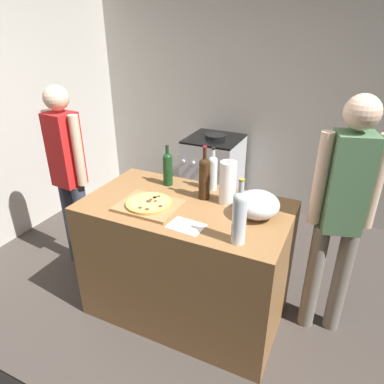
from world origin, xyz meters
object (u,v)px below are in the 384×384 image
Objects in this scene: paper_towel_roll at (228,183)px; wine_bottle_amber at (213,171)px; person_in_stripes at (68,170)px; person_in_red at (342,209)px; wine_bottle_green at (204,177)px; wine_bottle_clear at (168,168)px; stove at (213,175)px; pizza at (149,203)px; wine_bottle_dark at (239,215)px; mixing_bowl at (257,205)px.

paper_towel_roll is 0.22m from wine_bottle_amber.
person_in_red is (2.09, 0.15, 0.05)m from person_in_stripes.
wine_bottle_clear is at bearing 164.83° from wine_bottle_green.
stove is 1.97m from person_in_red.
person_in_red reaches higher than pizza.
person_in_stripes is (-1.21, -0.18, -0.14)m from wine_bottle_amber.
wine_bottle_dark is at bearing -64.35° from stove.
stove is (-0.89, 1.85, -0.64)m from wine_bottle_dark.
person_in_stripes is at bearing 164.84° from pizza.
wine_bottle_amber reaches higher than pizza.
pizza is at bearing -80.97° from wine_bottle_clear.
wine_bottle_clear is (-0.06, 0.37, 0.11)m from pizza.
wine_bottle_dark is at bearing -47.17° from wine_bottle_green.
paper_towel_roll is at bearing 156.96° from mixing_bowl.
paper_towel_roll is at bearing -64.92° from stove.
mixing_bowl is 0.72× the size of wine_bottle_dark.
person_in_stripes is at bearing -175.88° from person_in_red.
paper_towel_roll is 0.32× the size of stove.
mixing_bowl is 1.86m from stove.
stove is at bearing 97.18° from wine_bottle_clear.
wine_bottle_amber is at bearing 90.32° from wine_bottle_green.
mixing_bowl is at bearing -31.76° from wine_bottle_amber.
wine_bottle_dark is at bearing -13.79° from person_in_stripes.
mixing_bowl is 0.16× the size of person_in_red.
pizza is 0.97m from person_in_stripes.
wine_bottle_amber is 0.85× the size of wine_bottle_green.
wine_bottle_dark is 0.74m from person_in_red.
paper_towel_roll is at bearing -41.78° from wine_bottle_amber.
wine_bottle_clear reaches higher than mixing_bowl.
mixing_bowl reaches higher than stove.
wine_bottle_dark is at bearing -55.90° from wine_bottle_amber.
wine_bottle_amber is at bearing 148.24° from mixing_bowl.
paper_towel_roll is (-0.23, 0.10, 0.06)m from mixing_bowl.
mixing_bowl is 0.73× the size of wine_bottle_green.
person_in_stripes is (-1.37, -0.03, -0.14)m from paper_towel_roll.
paper_towel_roll is 0.51m from wine_bottle_clear.
wine_bottle_clear is at bearing -169.14° from wine_bottle_amber.
person_in_stripes is at bearing 166.21° from wine_bottle_dark.
person_in_stripes is at bearing 177.46° from mixing_bowl.
wine_bottle_clear is 0.89m from person_in_stripes.
paper_towel_roll is 0.77× the size of wine_bottle_dark.
paper_towel_roll reaches higher than pizza.
pizza is 0.54m from paper_towel_roll.
wine_bottle_green is 1.22m from person_in_stripes.
person_in_stripes is at bearing -172.66° from wine_bottle_clear.
wine_bottle_dark is (0.22, -0.42, 0.03)m from paper_towel_roll.
wine_bottle_dark reaches higher than wine_bottle_clear.
paper_towel_roll is 1.38m from person_in_stripes.
pizza is 1.22m from person_in_red.
wine_bottle_amber is (-0.17, 0.15, -0.00)m from paper_towel_roll.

